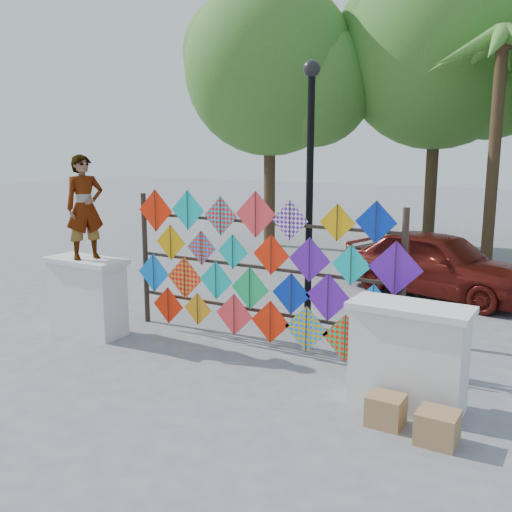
% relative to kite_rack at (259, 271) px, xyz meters
% --- Properties ---
extents(ground, '(80.00, 80.00, 0.00)m').
position_rel_kite_rack_xyz_m(ground, '(-0.07, -0.73, -1.21)').
color(ground, gray).
rests_on(ground, ground).
extents(parapet_left, '(1.40, 0.65, 1.28)m').
position_rel_kite_rack_xyz_m(parapet_left, '(-2.77, -0.93, -0.56)').
color(parapet_left, white).
rests_on(parapet_left, ground).
extents(parapet_right, '(1.40, 0.65, 1.28)m').
position_rel_kite_rack_xyz_m(parapet_right, '(2.63, -0.93, -0.56)').
color(parapet_right, white).
rests_on(parapet_right, ground).
extents(kite_rack, '(4.94, 0.24, 2.43)m').
position_rel_kite_rack_xyz_m(kite_rack, '(0.00, 0.00, 0.00)').
color(kite_rack, '#2D2119').
rests_on(kite_rack, ground).
extents(tree_west, '(5.85, 5.20, 8.01)m').
position_rel_kite_rack_xyz_m(tree_west, '(-4.47, 8.30, 4.17)').
color(tree_west, '#44301D').
rests_on(tree_west, ground).
extents(tree_mid, '(6.30, 5.60, 8.61)m').
position_rel_kite_rack_xyz_m(tree_mid, '(0.04, 10.30, 4.56)').
color(tree_mid, '#44301D').
rests_on(tree_mid, ground).
extents(palm_tree, '(3.62, 3.62, 5.83)m').
position_rel_kite_rack_xyz_m(palm_tree, '(2.13, 7.27, 3.74)').
color(palm_tree, '#44301D').
rests_on(palm_tree, ground).
extents(vendor_woman, '(0.62, 0.73, 1.69)m').
position_rel_kite_rack_xyz_m(vendor_woman, '(-2.72, -0.93, 0.91)').
color(vendor_woman, '#99999E').
rests_on(vendor_woman, parapet_left).
extents(sedan, '(4.36, 2.60, 1.39)m').
position_rel_kite_rack_xyz_m(sedan, '(1.60, 4.63, -0.52)').
color(sedan, '#50120D').
rests_on(sedan, ground).
extents(lamppost, '(0.28, 0.28, 4.46)m').
position_rel_kite_rack_xyz_m(lamppost, '(0.23, 1.27, 1.48)').
color(lamppost, black).
rests_on(lamppost, ground).
extents(cardboard_box_near, '(0.39, 0.35, 0.35)m').
position_rel_kite_rack_xyz_m(cardboard_box_near, '(2.57, -1.49, -1.04)').
color(cardboard_box_near, '#9B804B').
rests_on(cardboard_box_near, ground).
extents(cardboard_box_far, '(0.42, 0.38, 0.35)m').
position_rel_kite_rack_xyz_m(cardboard_box_far, '(3.16, -1.60, -1.03)').
color(cardboard_box_far, '#9B804B').
rests_on(cardboard_box_far, ground).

